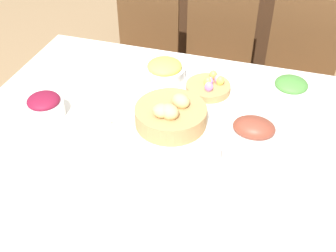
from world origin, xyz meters
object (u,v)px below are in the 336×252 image
Objects in this scene: bread_basket at (171,115)px; dinner_plate at (134,180)px; sideboard at (210,13)px; knife at (175,189)px; egg_basket at (209,86)px; green_salad_bowl at (291,88)px; pineapple_bowl at (165,70)px; drinking_cup at (211,155)px; chair_far_center at (216,63)px; beet_salad_bowl at (45,106)px; spoon at (183,191)px; chair_far_right at (297,76)px; fork at (94,171)px; butter_dish at (92,125)px; chair_far_left at (142,52)px; ham_platter at (254,129)px.

bread_basket is 0.35m from dinner_plate.
sideboard is 5.70× the size of knife.
egg_basket is 0.37m from green_salad_bowl.
pineapple_bowl reaches higher than drinking_cup.
chair_far_center is 1.32m from dinner_plate.
sideboard is 1.46m from egg_basket.
beet_salad_bowl is at bearing -169.75° from bread_basket.
beet_salad_bowl is 0.73m from spoon.
dinner_plate reaches higher than spoon.
chair_far_right is 11.47× the size of drinking_cup.
knife is (0.02, -0.64, -0.02)m from egg_basket.
green_salad_bowl is at bearing 24.89° from beet_salad_bowl.
spoon is at bearing 0.00° from dinner_plate.
fork is (-0.00, -2.04, 0.26)m from sideboard.
fork is (-0.19, -0.35, -0.05)m from bread_basket.
pineapple_bowl is at bearing -87.57° from sideboard.
knife is at bearing -71.32° from bread_basket.
chair_far_left is at bearing 99.33° from butter_dish.
chair_far_left is 0.91m from egg_basket.
egg_basket is at bearing -78.40° from sideboard.
bread_basket is at bearing 111.86° from knife.
butter_dish is (-0.40, -0.41, -0.01)m from egg_basket.
egg_basket reaches higher than dinner_plate.
sideboard reaches higher than drinking_cup.
fork and knife have the same top height.
drinking_cup reaches higher than fork.
green_salad_bowl is at bearing -55.33° from chair_far_center.
chair_far_center is at bearing 87.92° from dinner_plate.
fork is (0.34, -0.25, -0.05)m from beet_salad_bowl.
pineapple_bowl is (-0.23, 0.05, 0.02)m from egg_basket.
ham_platter is at bearing 63.54° from knife.
sideboard is 6.91× the size of beet_salad_bowl.
chair_far_right is 1.02m from sideboard.
chair_far_center is 0.82× the size of sideboard.
knife is 1.44× the size of butter_dish.
fork is at bearing -101.95° from chair_far_center.
chair_far_left reaches higher than egg_basket.
drinking_cup is (-0.29, -1.12, 0.28)m from chair_far_right.
chair_far_left reaches higher than green_salad_bowl.
chair_far_left reaches higher than spoon.
ham_platter is (0.24, -0.25, 0.00)m from egg_basket.
drinking_cup is at bearing 66.59° from spoon.
ham_platter is 0.26m from drinking_cup.
bread_basket is 1.83× the size of beet_salad_bowl.
sideboard is (-0.20, 0.75, -0.02)m from chair_far_center.
sideboard is at bearing 72.74° from chair_far_left.
butter_dish is at bearing -110.63° from pineapple_bowl.
chair_far_right is 5.32× the size of green_salad_bowl.
bread_basket reaches higher than drinking_cup.
drinking_cup is 0.59× the size of butter_dish.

